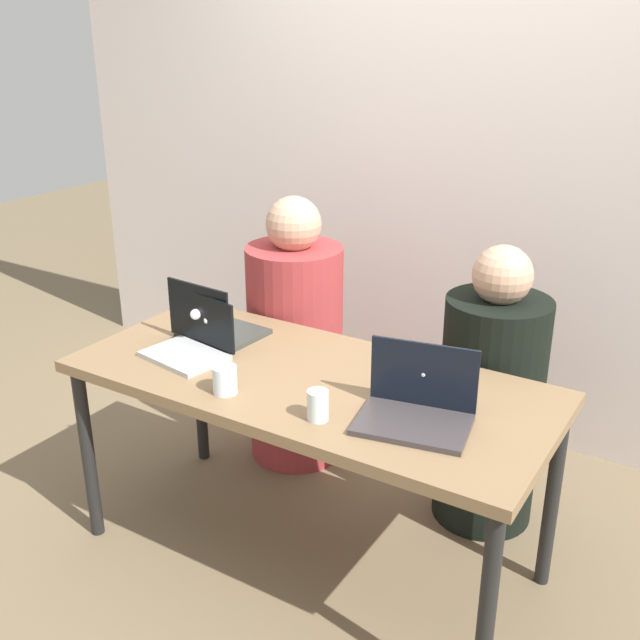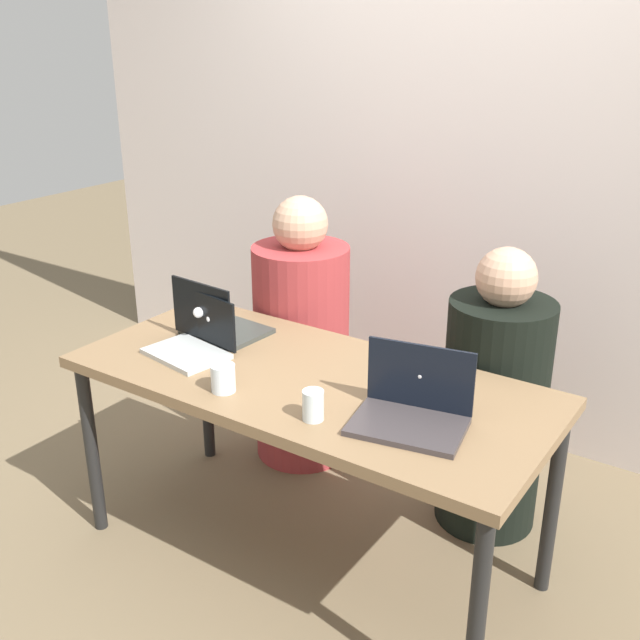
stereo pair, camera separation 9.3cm
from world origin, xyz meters
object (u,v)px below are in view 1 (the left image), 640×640
person_on_left (295,346)px  water_glass_right (318,407)px  laptop_front_left (192,343)px  laptop_front_right (417,407)px  laptop_back_left (215,326)px  water_glass_left (225,381)px  person_on_right (490,403)px

person_on_left → water_glass_right: bearing=118.0°
water_glass_right → laptop_front_left: bearing=165.8°
laptop_front_right → laptop_back_left: size_ratio=1.19×
laptop_front_left → water_glass_right: 0.65m
laptop_front_right → laptop_front_left: size_ratio=1.17×
laptop_back_left → water_glass_left: (0.31, -0.33, -0.01)m
person_on_left → laptop_back_left: person_on_left is taller
person_on_right → water_glass_left: (-0.61, -0.83, 0.29)m
person_on_left → laptop_front_left: (0.00, -0.66, 0.26)m
water_glass_left → laptop_back_left: bearing=133.3°
person_on_left → person_on_right: person_on_left is taller
laptop_front_right → water_glass_right: (-0.26, -0.15, -0.01)m
laptop_back_left → water_glass_right: laptop_back_left is taller
person_on_right → laptop_front_left: bearing=36.2°
laptop_front_right → laptop_front_left: 0.89m
laptop_front_left → water_glass_right: size_ratio=3.31×
water_glass_left → water_glass_right: bearing=1.4°
person_on_right → laptop_front_left: size_ratio=3.58×
water_glass_left → laptop_front_left: bearing=149.3°
person_on_right → water_glass_right: 0.91m
laptop_front_right → water_glass_right: laptop_front_right is taller
laptop_front_right → laptop_front_left: bearing=168.3°
laptop_front_left → water_glass_left: bearing=-21.2°
person_on_right → water_glass_right: person_on_right is taller
person_on_left → person_on_right: 0.90m
person_on_right → laptop_front_right: person_on_right is taller
person_on_left → water_glass_left: size_ratio=13.03×
laptop_back_left → water_glass_right: 0.73m
person_on_right → laptop_front_right: size_ratio=3.05×
laptop_back_left → water_glass_left: size_ratio=3.37×
laptop_front_right → water_glass_left: (-0.60, -0.15, -0.01)m
laptop_front_left → water_glass_right: bearing=-4.7°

